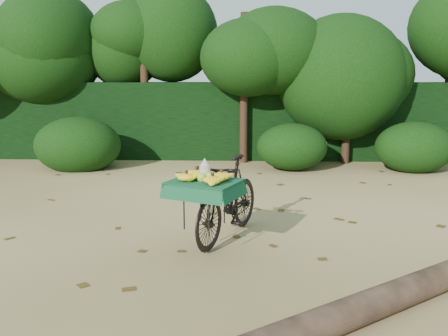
{
  "coord_description": "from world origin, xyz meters",
  "views": [
    {
      "loc": [
        0.49,
        -5.47,
        1.9
      ],
      "look_at": [
        0.29,
        -0.47,
        0.95
      ],
      "focal_mm": 38.0,
      "sensor_mm": 36.0,
      "label": 1
    }
  ],
  "objects": [
    {
      "name": "ground",
      "position": [
        0.0,
        0.0,
        0.0
      ],
      "size": [
        80.0,
        80.0,
        0.0
      ],
      "primitive_type": "plane",
      "color": "tan",
      "rests_on": "ground"
    },
    {
      "name": "vendor_bicycle",
      "position": [
        0.31,
        -0.03,
        0.5
      ],
      "size": [
        1.21,
        1.81,
        0.99
      ],
      "rotation": [
        0.0,
        0.0,
        -0.4
      ],
      "color": "black",
      "rests_on": "ground"
    },
    {
      "name": "fallen_log",
      "position": [
        1.81,
        -1.72,
        0.13
      ],
      "size": [
        2.95,
        2.23,
        0.25
      ],
      "primitive_type": "cylinder",
      "rotation": [
        1.57,
        0.0,
        -0.95
      ],
      "color": "brown",
      "rests_on": "ground"
    },
    {
      "name": "hedge_backdrop",
      "position": [
        0.0,
        6.3,
        0.9
      ],
      "size": [
        26.0,
        1.8,
        1.8
      ],
      "primitive_type": "cube",
      "color": "black",
      "rests_on": "ground"
    },
    {
      "name": "tree_row",
      "position": [
        -0.65,
        5.5,
        2.0
      ],
      "size": [
        14.5,
        2.0,
        4.0
      ],
      "primitive_type": null,
      "color": "black",
      "rests_on": "ground"
    },
    {
      "name": "bush_clumps",
      "position": [
        0.5,
        4.3,
        0.45
      ],
      "size": [
        8.8,
        1.7,
        0.9
      ],
      "primitive_type": null,
      "color": "black",
      "rests_on": "ground"
    },
    {
      "name": "leaf_litter",
      "position": [
        0.0,
        0.65,
        0.01
      ],
      "size": [
        7.0,
        7.3,
        0.01
      ],
      "primitive_type": null,
      "color": "#483613",
      "rests_on": "ground"
    }
  ]
}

